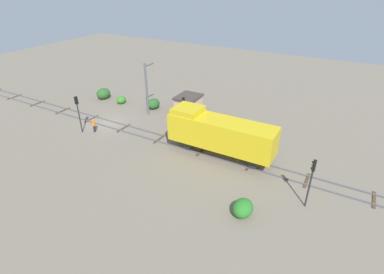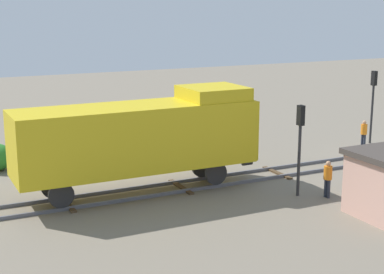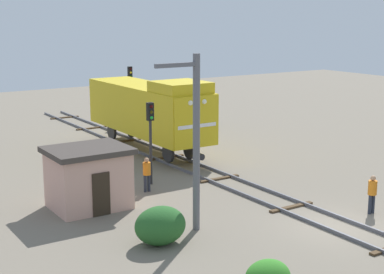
{
  "view_description": "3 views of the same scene",
  "coord_description": "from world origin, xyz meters",
  "px_view_note": "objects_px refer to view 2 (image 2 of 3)",
  "views": [
    {
      "loc": [
        24.74,
        26.42,
        16.83
      ],
      "look_at": [
        -0.24,
        12.39,
        1.24
      ],
      "focal_mm": 28.0,
      "sensor_mm": 36.0,
      "label": 1
    },
    {
      "loc": [
        -24.26,
        25.11,
        8.48
      ],
      "look_at": [
        0.69,
        12.82,
        2.26
      ],
      "focal_mm": 55.0,
      "sensor_mm": 36.0,
      "label": 2
    },
    {
      "loc": [
        -17.32,
        -15.74,
        8.48
      ],
      "look_at": [
        0.73,
        11.98,
        1.52
      ],
      "focal_mm": 55.0,
      "sensor_mm": 36.0,
      "label": 3
    }
  ],
  "objects_px": {
    "traffic_signal_mid": "(300,133)",
    "traffic_signal_near": "(373,94)",
    "worker_near_track": "(364,132)",
    "worker_by_signal": "(328,176)",
    "locomotive": "(141,135)"
  },
  "relations": [
    {
      "from": "traffic_signal_mid",
      "to": "traffic_signal_near",
      "type": "bearing_deg",
      "value": -57.62
    },
    {
      "from": "worker_near_track",
      "to": "worker_by_signal",
      "type": "bearing_deg",
      "value": -137.83
    },
    {
      "from": "traffic_signal_near",
      "to": "worker_near_track",
      "type": "relative_size",
      "value": 2.68
    },
    {
      "from": "traffic_signal_near",
      "to": "traffic_signal_mid",
      "type": "relative_size",
      "value": 1.09
    },
    {
      "from": "locomotive",
      "to": "worker_by_signal",
      "type": "relative_size",
      "value": 6.82
    },
    {
      "from": "traffic_signal_mid",
      "to": "worker_near_track",
      "type": "xyz_separation_m",
      "value": [
        5.8,
        -9.11,
        -1.91
      ]
    },
    {
      "from": "worker_near_track",
      "to": "locomotive",
      "type": "bearing_deg",
      "value": -168.17
    },
    {
      "from": "traffic_signal_mid",
      "to": "worker_near_track",
      "type": "height_order",
      "value": "traffic_signal_mid"
    },
    {
      "from": "locomotive",
      "to": "worker_near_track",
      "type": "relative_size",
      "value": 6.82
    },
    {
      "from": "worker_by_signal",
      "to": "worker_near_track",
      "type": "bearing_deg",
      "value": -35.0
    },
    {
      "from": "locomotive",
      "to": "traffic_signal_near",
      "type": "distance_m",
      "value": 16.99
    },
    {
      "from": "traffic_signal_near",
      "to": "traffic_signal_mid",
      "type": "bearing_deg",
      "value": 122.38
    },
    {
      "from": "traffic_signal_near",
      "to": "worker_by_signal",
      "type": "relative_size",
      "value": 2.68
    },
    {
      "from": "locomotive",
      "to": "worker_near_track",
      "type": "xyz_separation_m",
      "value": [
        2.4,
        -15.38,
        -1.78
      ]
    },
    {
      "from": "traffic_signal_mid",
      "to": "worker_by_signal",
      "type": "bearing_deg",
      "value": -128.14
    }
  ]
}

